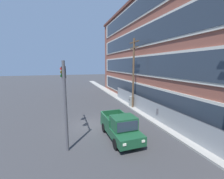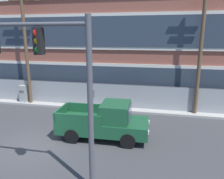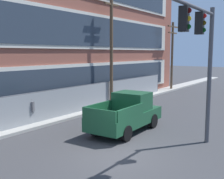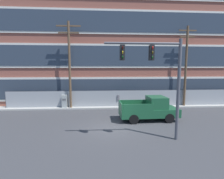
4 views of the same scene
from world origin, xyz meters
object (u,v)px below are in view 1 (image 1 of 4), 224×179
Objects in this scene: traffic_signal_mast at (64,87)px; electrical_cabinet at (131,102)px; pickup_truck_dark_green at (121,127)px; utility_pole_near_corner at (133,71)px; pedestrian_near_cabinet at (158,113)px.

electrical_cabinet is (-7.55, 9.01, -3.64)m from traffic_signal_mast.
utility_pole_near_corner reaches higher than pickup_truck_dark_green.
electrical_cabinet is at bearing 175.49° from utility_pole_near_corner.
utility_pole_near_corner is at bearing 127.46° from traffic_signal_mast.
pedestrian_near_cabinet is (5.99, 0.41, 0.18)m from electrical_cabinet.
electrical_cabinet is 0.94× the size of pedestrian_near_cabinet.
electrical_cabinet is (-8.31, 4.79, -0.18)m from pickup_truck_dark_green.
pickup_truck_dark_green is 3.04× the size of pedestrian_near_cabinet.
traffic_signal_mast is 11.31m from utility_pole_near_corner.
pedestrian_near_cabinet reaches higher than electrical_cabinet.
traffic_signal_mast is at bearing -80.61° from pedestrian_near_cabinet.
pickup_truck_dark_green reaches higher than electrical_cabinet.
utility_pole_near_corner is at bearing -4.51° from electrical_cabinet.
traffic_signal_mast is 5.52m from pickup_truck_dark_green.
electrical_cabinet is (-0.69, 0.05, -4.44)m from utility_pole_near_corner.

